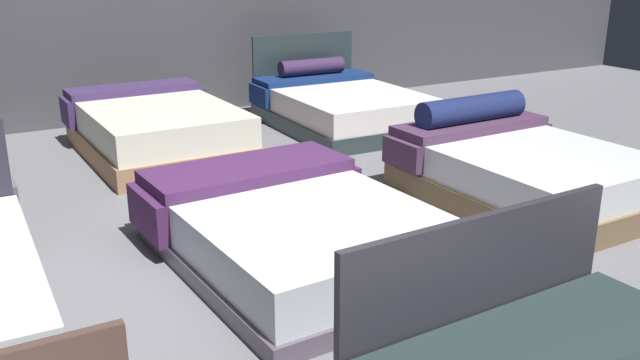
% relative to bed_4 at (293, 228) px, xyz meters
% --- Properties ---
extents(ground_plane, '(18.00, 18.00, 0.02)m').
position_rel_bed_4_xyz_m(ground_plane, '(-0.04, -0.10, -0.23)').
color(ground_plane, slate).
extents(bed_4, '(1.71, 2.22, 0.51)m').
position_rel_bed_4_xyz_m(bed_4, '(0.00, 0.00, 0.00)').
color(bed_4, '#584D5C').
rests_on(bed_4, ground_plane).
extents(bed_5, '(1.64, 2.03, 0.79)m').
position_rel_bed_4_xyz_m(bed_5, '(2.25, 0.09, 0.04)').
color(bed_5, brown).
rests_on(bed_5, ground_plane).
extents(bed_7, '(1.55, 2.15, 0.60)m').
position_rel_bed_4_xyz_m(bed_7, '(-0.02, 3.01, 0.04)').
color(bed_7, '#986C4B').
rests_on(bed_7, ground_plane).
extents(bed_8, '(1.61, 2.16, 1.01)m').
position_rel_bed_4_xyz_m(bed_8, '(2.26, 3.08, 0.03)').
color(bed_8, '#273537').
rests_on(bed_8, ground_plane).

